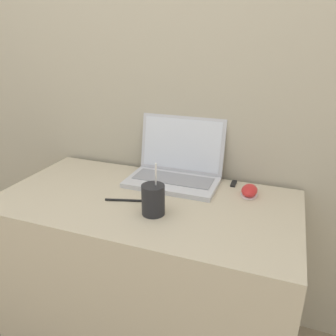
{
  "coord_description": "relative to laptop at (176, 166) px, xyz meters",
  "views": [
    {
      "loc": [
        0.48,
        -0.73,
        1.31
      ],
      "look_at": [
        0.05,
        0.41,
        0.82
      ],
      "focal_mm": 35.0,
      "sensor_mm": 36.0,
      "label": 1
    }
  ],
  "objects": [
    {
      "name": "wall_back",
      "position": [
        -0.05,
        0.12,
        0.46
      ],
      "size": [
        7.0,
        0.04,
        2.5
      ],
      "color": "#BCB299",
      "rests_on": "ground_plane"
    },
    {
      "name": "laptop",
      "position": [
        0.0,
        0.0,
        0.0
      ],
      "size": [
        0.38,
        0.27,
        0.26
      ],
      "color": "silver",
      "rests_on": "desk"
    },
    {
      "name": "usb_stick",
      "position": [
        0.25,
        0.04,
        -0.06
      ],
      "size": [
        0.02,
        0.06,
        0.01
      ],
      "color": "black",
      "rests_on": "desk"
    },
    {
      "name": "computer_mouse",
      "position": [
        0.32,
        -0.04,
        -0.05
      ],
      "size": [
        0.07,
        0.1,
        0.04
      ],
      "color": "white",
      "rests_on": "desk"
    },
    {
      "name": "pen",
      "position": [
        -0.12,
        -0.26,
        -0.06
      ],
      "size": [
        0.15,
        0.05,
        0.01
      ],
      "color": "black",
      "rests_on": "desk"
    },
    {
      "name": "desk",
      "position": [
        -0.05,
        -0.22,
        -0.43
      ],
      "size": [
        1.16,
        0.59,
        0.72
      ],
      "color": "beige",
      "rests_on": "ground_plane"
    },
    {
      "name": "drink_cup",
      "position": [
        0.02,
        -0.31,
        -0.01
      ],
      "size": [
        0.08,
        0.08,
        0.2
      ],
      "color": "#232326",
      "rests_on": "desk"
    }
  ]
}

